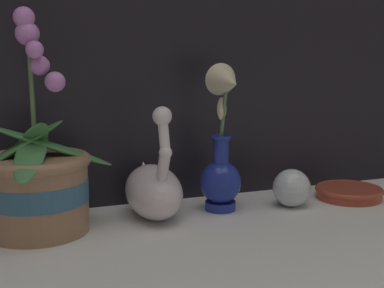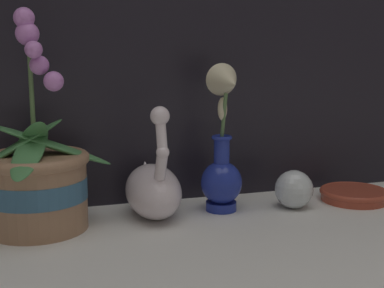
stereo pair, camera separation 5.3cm
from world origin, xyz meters
The scene contains 6 objects.
ground_plane centered at (0.00, 0.00, 0.00)m, with size 2.80×2.80×0.00m, color silver.
orchid_potted_plant centered at (-0.32, 0.11, 0.09)m, with size 0.24×0.25×0.38m.
swan_figurine centered at (-0.11, 0.11, 0.06)m, with size 0.10×0.19×0.22m.
blue_vase centered at (0.03, 0.11, 0.12)m, with size 0.08×0.11×0.29m.
glass_sphere centered at (0.17, 0.09, 0.04)m, with size 0.08×0.08×0.08m.
amber_dish centered at (0.31, 0.10, 0.01)m, with size 0.14×0.14×0.02m.
Camera 1 is at (-0.37, -0.82, 0.31)m, focal length 50.00 mm.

